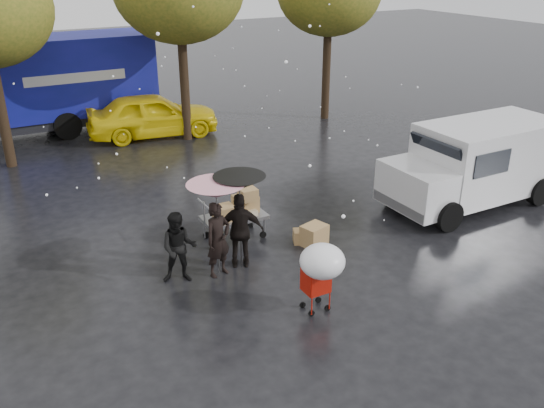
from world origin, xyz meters
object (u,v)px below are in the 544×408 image
person_black (241,231)px  person_pink (218,240)px  white_van (476,162)px  blue_truck (47,86)px  yellow_taxi (153,115)px  shopping_cart (321,265)px  vendor_cart (237,210)px

person_black → person_pink: bearing=33.9°
person_black → white_van: 7.03m
blue_truck → yellow_taxi: size_ratio=1.76×
white_van → yellow_taxi: (-5.63, 10.14, -0.36)m
white_van → person_pink: bearing=-178.7°
person_pink → yellow_taxi: size_ratio=0.35×
person_black → yellow_taxi: bearing=-73.4°
white_van → yellow_taxi: 11.61m
shopping_cart → person_pink: bearing=115.5°
yellow_taxi → person_black: bearing=-179.9°
person_pink → blue_truck: (-1.23, 12.60, 0.94)m
person_pink → vendor_cart: size_ratio=1.08×
white_van → blue_truck: (-8.82, 12.43, 0.60)m
white_van → blue_truck: size_ratio=0.59×
person_black → vendor_cart: bearing=-88.1°
shopping_cart → person_black: bearing=102.2°
white_van → yellow_taxi: bearing=119.0°
person_pink → blue_truck: 12.70m
vendor_cart → shopping_cart: bearing=-90.3°
white_van → blue_truck: 15.25m
person_pink → white_van: bearing=-14.3°
person_black → vendor_cart: 1.38m
person_pink → vendor_cart: bearing=35.7°
blue_truck → person_pink: bearing=-84.4°
person_pink → vendor_cart: 1.75m
person_black → vendor_cart: person_black is taller
shopping_cart → blue_truck: bearing=98.8°
person_black → blue_truck: blue_truck is taller
shopping_cart → yellow_taxi: (0.88, 12.56, -0.26)m
shopping_cart → blue_truck: 15.05m
blue_truck → yellow_taxi: 4.04m
person_pink → shopping_cart: (1.07, -2.25, 0.24)m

